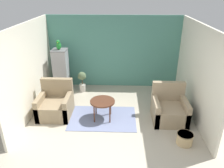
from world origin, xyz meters
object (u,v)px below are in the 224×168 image
object	(u,v)px
coffee_table	(102,103)
parrot	(59,45)
wicker_basket	(185,138)
armchair_left	(56,105)
armchair_right	(169,110)
birdcage	(61,72)
potted_plant	(82,80)

from	to	relation	value
coffee_table	parrot	xyz separation A→B (m)	(-1.45, 1.60, 1.09)
wicker_basket	armchair_left	bearing A→B (deg)	160.92
armchair_right	parrot	distance (m)	3.77
armchair_left	birdcage	world-z (taller)	birdcage
armchair_left	armchair_right	xyz separation A→B (m)	(3.01, -0.12, 0.00)
coffee_table	armchair_left	size ratio (longest dim) A/B	0.69
coffee_table	armchair_right	bearing A→B (deg)	0.76
coffee_table	birdcage	xyz separation A→B (m)	(-1.45, 1.60, 0.21)
potted_plant	parrot	bearing A→B (deg)	-178.16
coffee_table	birdcage	distance (m)	2.17
armchair_left	potted_plant	xyz separation A→B (m)	(0.49, 1.47, 0.12)
coffee_table	potted_plant	distance (m)	1.81
parrot	potted_plant	size ratio (longest dim) A/B	0.45
parrot	potted_plant	distance (m)	1.33
armchair_right	wicker_basket	xyz separation A→B (m)	(0.16, -0.98, -0.15)
coffee_table	potted_plant	xyz separation A→B (m)	(-0.80, 1.62, -0.06)
armchair_right	parrot	bearing A→B (deg)	153.66
parrot	potted_plant	xyz separation A→B (m)	(0.65, 0.02, -1.15)
armchair_left	wicker_basket	distance (m)	3.37
birdcage	wicker_basket	xyz separation A→B (m)	(3.35, -2.55, -0.54)
parrot	armchair_left	bearing A→B (deg)	-83.41
coffee_table	birdcage	size ratio (longest dim) A/B	0.45
armchair_right	potted_plant	size ratio (longest dim) A/B	1.38
armchair_left	potted_plant	bearing A→B (deg)	71.72
armchair_left	birdcage	size ratio (longest dim) A/B	0.66
coffee_table	parrot	size ratio (longest dim) A/B	2.12
birdcage	potted_plant	world-z (taller)	birdcage
coffee_table	birdcage	world-z (taller)	birdcage
armchair_left	wicker_basket	bearing A→B (deg)	-19.08
coffee_table	wicker_basket	xyz separation A→B (m)	(1.89, -0.95, -0.33)
armchair_right	potted_plant	bearing A→B (deg)	147.72
potted_plant	wicker_basket	bearing A→B (deg)	-43.71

